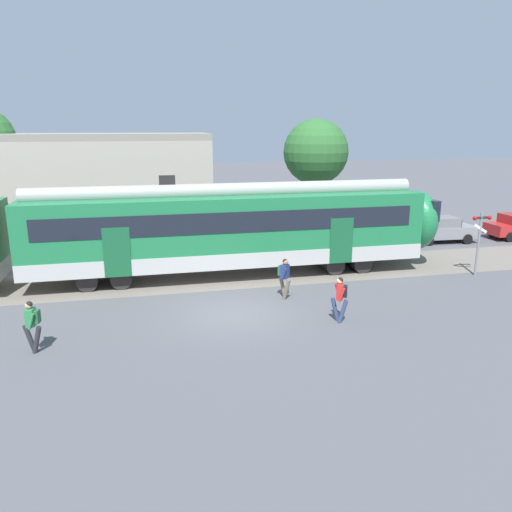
{
  "coord_description": "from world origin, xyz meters",
  "views": [
    {
      "loc": [
        -3.09,
        -17.19,
        6.8
      ],
      "look_at": [
        1.35,
        2.29,
        1.6
      ],
      "focal_mm": 35.0,
      "sensor_mm": 36.0,
      "label": 1
    }
  ],
  "objects_px": {
    "pedestrian_navy": "(284,275)",
    "parked_car_grey": "(441,229)",
    "pedestrian_green": "(32,322)",
    "crossing_signal": "(480,234)",
    "commuter_train": "(31,237)",
    "pedestrian_red": "(340,295)"
  },
  "relations": [
    {
      "from": "crossing_signal",
      "to": "parked_car_grey",
      "type": "bearing_deg",
      "value": 70.06
    },
    {
      "from": "pedestrian_red",
      "to": "pedestrian_green",
      "type": "bearing_deg",
      "value": -178.79
    },
    {
      "from": "pedestrian_green",
      "to": "parked_car_grey",
      "type": "bearing_deg",
      "value": 27.28
    },
    {
      "from": "pedestrian_red",
      "to": "crossing_signal",
      "type": "bearing_deg",
      "value": 25.21
    },
    {
      "from": "pedestrian_green",
      "to": "pedestrian_red",
      "type": "bearing_deg",
      "value": 1.21
    },
    {
      "from": "parked_car_grey",
      "to": "pedestrian_green",
      "type": "bearing_deg",
      "value": -152.72
    },
    {
      "from": "parked_car_grey",
      "to": "crossing_signal",
      "type": "distance_m",
      "value": 7.18
    },
    {
      "from": "commuter_train",
      "to": "parked_car_grey",
      "type": "relative_size",
      "value": 9.33
    },
    {
      "from": "pedestrian_green",
      "to": "commuter_train",
      "type": "bearing_deg",
      "value": 100.04
    },
    {
      "from": "pedestrian_navy",
      "to": "commuter_train",
      "type": "bearing_deg",
      "value": 159.88
    },
    {
      "from": "commuter_train",
      "to": "pedestrian_green",
      "type": "distance_m",
      "value": 7.03
    },
    {
      "from": "pedestrian_green",
      "to": "pedestrian_navy",
      "type": "distance_m",
      "value": 9.46
    },
    {
      "from": "pedestrian_green",
      "to": "parked_car_grey",
      "type": "relative_size",
      "value": 0.41
    },
    {
      "from": "pedestrian_green",
      "to": "pedestrian_red",
      "type": "distance_m",
      "value": 10.18
    },
    {
      "from": "crossing_signal",
      "to": "pedestrian_red",
      "type": "bearing_deg",
      "value": -154.79
    },
    {
      "from": "crossing_signal",
      "to": "pedestrian_green",
      "type": "bearing_deg",
      "value": -167.32
    },
    {
      "from": "crossing_signal",
      "to": "pedestrian_navy",
      "type": "bearing_deg",
      "value": -173.55
    },
    {
      "from": "pedestrian_red",
      "to": "parked_car_grey",
      "type": "bearing_deg",
      "value": 44.41
    },
    {
      "from": "commuter_train",
      "to": "pedestrian_red",
      "type": "distance_m",
      "value": 13.21
    },
    {
      "from": "commuter_train",
      "to": "crossing_signal",
      "type": "xyz_separation_m",
      "value": [
        19.81,
        -2.62,
        -0.24
      ]
    },
    {
      "from": "commuter_train",
      "to": "parked_car_grey",
      "type": "distance_m",
      "value": 22.64
    },
    {
      "from": "pedestrian_navy",
      "to": "parked_car_grey",
      "type": "relative_size",
      "value": 0.41
    }
  ]
}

